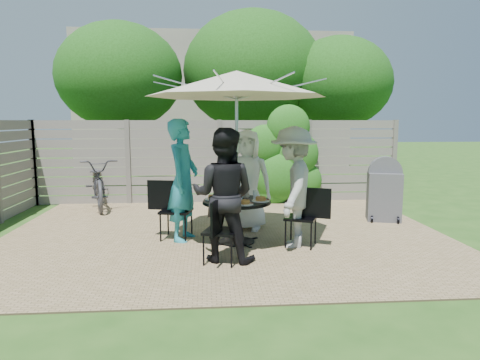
{
  "coord_description": "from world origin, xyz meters",
  "views": [
    {
      "loc": [
        -0.28,
        -6.47,
        1.82
      ],
      "look_at": [
        0.22,
        -0.06,
        0.93
      ],
      "focal_mm": 32.0,
      "sensor_mm": 36.0,
      "label": 1
    }
  ],
  "objects": [
    {
      "name": "coffee_cup",
      "position": [
        0.31,
        -0.07,
        0.71
      ],
      "size": [
        0.08,
        0.08,
        0.12
      ],
      "primitive_type": "cylinder",
      "color": "#C6B293",
      "rests_on": "patio_table"
    },
    {
      "name": "plate_extra",
      "position": [
        0.25,
        -0.6,
        0.68
      ],
      "size": [
        0.24,
        0.24,
        0.06
      ],
      "color": "white",
      "rests_on": "patio_table"
    },
    {
      "name": "person_back",
      "position": [
        0.38,
        0.54,
        0.84
      ],
      "size": [
        0.94,
        0.74,
        1.69
      ],
      "primitive_type": "imported",
      "rotation": [
        0.0,
        0.0,
        6.01
      ],
      "color": "silver",
      "rests_on": "ground"
    },
    {
      "name": "patio_table",
      "position": [
        0.16,
        -0.26,
        0.46
      ],
      "size": [
        1.23,
        1.23,
        0.65
      ],
      "rotation": [
        0.0,
        0.0,
        -0.28
      ],
      "color": "black",
      "rests_on": "ground"
    },
    {
      "name": "umbrella",
      "position": [
        0.16,
        -0.26,
        2.35
      ],
      "size": [
        3.23,
        3.23,
        2.53
      ],
      "rotation": [
        0.0,
        0.0,
        -0.28
      ],
      "color": "silver",
      "rests_on": "ground"
    },
    {
      "name": "chair_front",
      "position": [
        -0.11,
        -1.19,
        0.26
      ],
      "size": [
        0.53,
        0.66,
        0.87
      ],
      "rotation": [
        0.0,
        0.0,
        1.26
      ],
      "color": "black",
      "rests_on": "ground"
    },
    {
      "name": "chair_back",
      "position": [
        0.42,
        0.67,
        0.26
      ],
      "size": [
        0.5,
        0.65,
        0.85
      ],
      "rotation": [
        0.0,
        0.0,
        4.44
      ],
      "color": "black",
      "rests_on": "ground"
    },
    {
      "name": "glass_back",
      "position": [
        0.13,
        0.02,
        0.72
      ],
      "size": [
        0.07,
        0.07,
        0.14
      ],
      "primitive_type": "cylinder",
      "color": "silver",
      "rests_on": "patio_table"
    },
    {
      "name": "glass_front",
      "position": [
        0.19,
        -0.54,
        0.72
      ],
      "size": [
        0.07,
        0.07,
        0.14
      ],
      "primitive_type": "cylinder",
      "color": "silver",
      "rests_on": "patio_table"
    },
    {
      "name": "plate_back",
      "position": [
        0.25,
        0.09,
        0.68
      ],
      "size": [
        0.26,
        0.26,
        0.06
      ],
      "color": "white",
      "rests_on": "patio_table"
    },
    {
      "name": "chair_right",
      "position": [
        1.08,
        -0.52,
        0.27
      ],
      "size": [
        0.67,
        0.56,
        0.88
      ],
      "rotation": [
        0.0,
        0.0,
        2.73
      ],
      "color": "black",
      "rests_on": "ground"
    },
    {
      "name": "person_right",
      "position": [
        0.95,
        -0.49,
        0.87
      ],
      "size": [
        0.94,
        1.27,
        1.75
      ],
      "primitive_type": "imported",
      "rotation": [
        0.0,
        0.0,
        4.43
      ],
      "color": "#9C9D99",
      "rests_on": "ground"
    },
    {
      "name": "glass_left",
      "position": [
        -0.12,
        -0.29,
        0.72
      ],
      "size": [
        0.07,
        0.07,
        0.14
      ],
      "primitive_type": "cylinder",
      "color": "silver",
      "rests_on": "patio_table"
    },
    {
      "name": "plate_right",
      "position": [
        0.5,
        -0.36,
        0.68
      ],
      "size": [
        0.26,
        0.26,
        0.06
      ],
      "color": "white",
      "rests_on": "patio_table"
    },
    {
      "name": "backyard_envelope",
      "position": [
        0.09,
        10.29,
        2.61
      ],
      "size": [
        60.0,
        60.0,
        5.0
      ],
      "color": "#264F18",
      "rests_on": "ground"
    },
    {
      "name": "chair_left",
      "position": [
        -0.77,
        0.01,
        0.28
      ],
      "size": [
        0.7,
        0.53,
        0.92
      ],
      "rotation": [
        0.0,
        0.0,
        6.07
      ],
      "color": "black",
      "rests_on": "ground"
    },
    {
      "name": "plate_left",
      "position": [
        -0.19,
        -0.16,
        0.68
      ],
      "size": [
        0.26,
        0.26,
        0.06
      ],
      "color": "white",
      "rests_on": "patio_table"
    },
    {
      "name": "plate_front",
      "position": [
        0.06,
        -0.6,
        0.68
      ],
      "size": [
        0.26,
        0.26,
        0.06
      ],
      "color": "white",
      "rests_on": "patio_table"
    },
    {
      "name": "bbq_grill",
      "position": [
        2.93,
        0.96,
        0.54
      ],
      "size": [
        0.68,
        0.59,
        1.19
      ],
      "rotation": [
        0.0,
        0.0,
        -0.27
      ],
      "color": "#525256",
      "rests_on": "ground"
    },
    {
      "name": "glass_right",
      "position": [
        0.43,
        -0.23,
        0.72
      ],
      "size": [
        0.07,
        0.07,
        0.14
      ],
      "primitive_type": "cylinder",
      "color": "silver",
      "rests_on": "patio_table"
    },
    {
      "name": "person_front",
      "position": [
        -0.07,
        -1.06,
        0.87
      ],
      "size": [
        0.99,
        0.87,
        1.74
      ],
      "primitive_type": "imported",
      "rotation": [
        0.0,
        0.0,
        2.86
      ],
      "color": "black",
      "rests_on": "ground"
    },
    {
      "name": "person_left",
      "position": [
        -0.64,
        -0.03,
        0.93
      ],
      "size": [
        0.61,
        0.77,
        1.86
      ],
      "primitive_type": "imported",
      "rotation": [
        0.0,
        0.0,
        7.58
      ],
      "color": "teal",
      "rests_on": "ground"
    },
    {
      "name": "bicycle",
      "position": [
        -2.56,
        2.6,
        0.53
      ],
      "size": [
        1.28,
        2.14,
        1.06
      ],
      "primitive_type": "imported",
      "rotation": [
        0.0,
        0.0,
        0.3
      ],
      "color": "#333338",
      "rests_on": "ground"
    },
    {
      "name": "syrup_jug",
      "position": [
        0.11,
        -0.19,
        0.73
      ],
      "size": [
        0.09,
        0.09,
        0.16
      ],
      "primitive_type": "cylinder",
      "color": "#59280C",
      "rests_on": "patio_table"
    }
  ]
}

